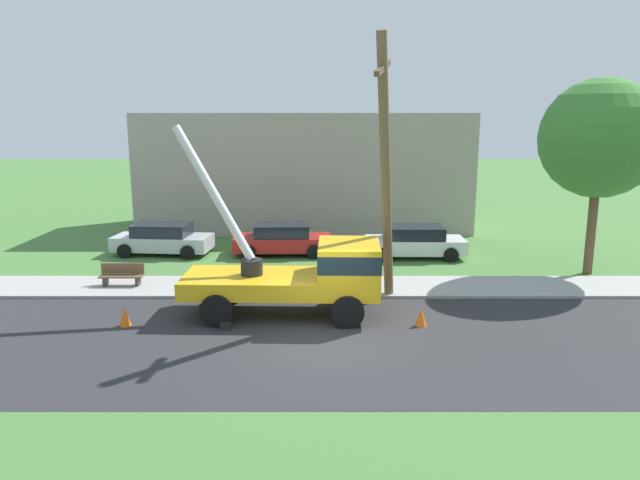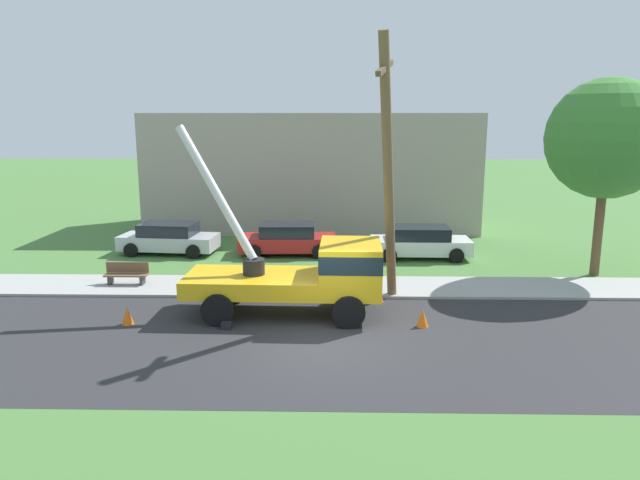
# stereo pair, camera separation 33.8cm
# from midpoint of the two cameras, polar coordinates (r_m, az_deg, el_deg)

# --- Properties ---
(ground_plane) EXTENTS (120.00, 120.00, 0.00)m
(ground_plane) POSITION_cam_midpoint_polar(r_m,az_deg,el_deg) (28.40, 0.21, -0.82)
(ground_plane) COLOR #477538
(road_asphalt) EXTENTS (80.00, 8.04, 0.01)m
(road_asphalt) POSITION_cam_midpoint_polar(r_m,az_deg,el_deg) (16.90, 0.18, -9.82)
(road_asphalt) COLOR #2B2B2D
(road_asphalt) RESTS_ON ground
(sidewalk_strip) EXTENTS (80.00, 2.65, 0.10)m
(sidewalk_strip) POSITION_cam_midpoint_polar(r_m,az_deg,el_deg) (21.94, 0.19, -4.53)
(sidewalk_strip) COLOR #9E9E99
(sidewalk_strip) RESTS_ON ground
(utility_truck) EXTENTS (6.76, 3.21, 5.98)m
(utility_truck) POSITION_cam_midpoint_polar(r_m,az_deg,el_deg) (18.76, -1.47, -3.08)
(utility_truck) COLOR gold
(utility_truck) RESTS_ON ground
(leaning_utility_pole) EXTENTS (1.13, 3.02, 8.78)m
(leaning_utility_pole) POSITION_cam_midpoint_polar(r_m,az_deg,el_deg) (19.12, 6.09, 6.58)
(leaning_utility_pole) COLOR brown
(leaning_utility_pole) RESTS_ON ground
(traffic_cone_ahead) EXTENTS (0.36, 0.36, 0.56)m
(traffic_cone_ahead) POSITION_cam_midpoint_polar(r_m,az_deg,el_deg) (18.25, 9.45, -7.38)
(traffic_cone_ahead) COLOR orange
(traffic_cone_ahead) RESTS_ON ground
(traffic_cone_behind) EXTENTS (0.36, 0.36, 0.56)m
(traffic_cone_behind) POSITION_cam_midpoint_polar(r_m,az_deg,el_deg) (19.04, -18.60, -7.04)
(traffic_cone_behind) COLOR orange
(traffic_cone_behind) RESTS_ON ground
(traffic_cone_curbside) EXTENTS (0.36, 0.36, 0.56)m
(traffic_cone_curbside) POSITION_cam_midpoint_polar(r_m,az_deg,el_deg) (20.39, 5.17, -5.19)
(traffic_cone_curbside) COLOR orange
(traffic_cone_curbside) RESTS_ON ground
(parked_sedan_silver) EXTENTS (4.56, 2.30, 1.42)m
(parked_sedan_silver) POSITION_cam_midpoint_polar(r_m,az_deg,el_deg) (28.09, -15.06, 0.11)
(parked_sedan_silver) COLOR #B7B7BF
(parked_sedan_silver) RESTS_ON ground
(parked_sedan_red) EXTENTS (4.45, 2.11, 1.42)m
(parked_sedan_red) POSITION_cam_midpoint_polar(r_m,az_deg,el_deg) (27.08, -3.80, 0.07)
(parked_sedan_red) COLOR #B21E1E
(parked_sedan_red) RESTS_ON ground
(parked_sedan_white) EXTENTS (4.42, 2.05, 1.42)m
(parked_sedan_white) POSITION_cam_midpoint_polar(r_m,az_deg,el_deg) (26.81, 9.04, -0.17)
(parked_sedan_white) COLOR silver
(parked_sedan_white) RESTS_ON ground
(park_bench) EXTENTS (1.60, 0.45, 0.90)m
(park_bench) POSITION_cam_midpoint_polar(r_m,az_deg,el_deg) (23.15, -18.76, -3.24)
(park_bench) COLOR brown
(park_bench) RESTS_ON ground
(roadside_tree_near) EXTENTS (4.62, 4.62, 7.72)m
(roadside_tree_near) POSITION_cam_midpoint_polar(r_m,az_deg,el_deg) (25.45, 25.35, 8.84)
(roadside_tree_near) COLOR brown
(roadside_tree_near) RESTS_ON ground
(lowrise_building_backdrop) EXTENTS (18.00, 6.00, 6.40)m
(lowrise_building_backdrop) POSITION_cam_midpoint_polar(r_m,az_deg,el_deg) (33.74, -1.48, 6.71)
(lowrise_building_backdrop) COLOR #A5998C
(lowrise_building_backdrop) RESTS_ON ground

